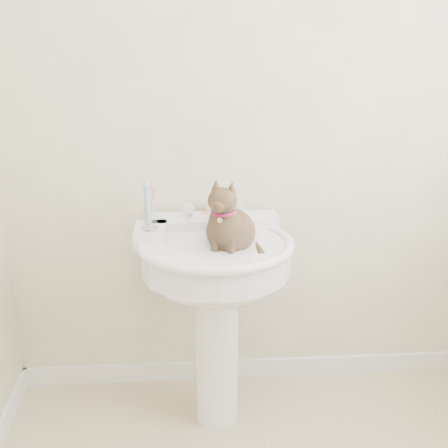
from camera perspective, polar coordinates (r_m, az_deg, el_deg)
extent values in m
cube|color=white|center=(2.78, 3.44, -14.37)|extent=(2.20, 0.02, 0.09)
cylinder|color=white|center=(2.37, -0.75, -12.97)|extent=(0.18, 0.18, 0.65)
cylinder|color=white|center=(2.16, -0.80, -3.51)|extent=(0.57, 0.57, 0.12)
ellipsoid|color=white|center=(2.19, -0.79, -4.99)|extent=(0.53, 0.46, 0.21)
torus|color=white|center=(2.14, -0.81, -2.10)|extent=(0.61, 0.61, 0.04)
cube|color=white|center=(2.33, -1.08, 0.13)|extent=(0.53, 0.14, 0.06)
cube|color=white|center=(2.22, -7.47, -1.07)|extent=(0.12, 0.19, 0.06)
cylinder|color=silver|center=(2.27, -1.04, 0.99)|extent=(0.05, 0.05, 0.05)
cylinder|color=silver|center=(2.21, -0.98, 1.31)|extent=(0.04, 0.04, 0.14)
sphere|color=white|center=(2.28, -3.83, 1.57)|extent=(0.06, 0.06, 0.06)
sphere|color=white|center=(2.29, 1.68, 1.69)|extent=(0.06, 0.06, 0.06)
cube|color=orange|center=(2.35, -0.66, 1.49)|extent=(0.10, 0.07, 0.03)
cylinder|color=silver|center=(2.18, -7.55, -0.55)|extent=(0.07, 0.07, 0.01)
cylinder|color=white|center=(2.16, -7.60, 0.59)|extent=(0.06, 0.06, 0.09)
cylinder|color=#41A4D2|center=(2.15, -7.98, 1.84)|extent=(0.01, 0.01, 0.17)
cylinder|color=white|center=(2.15, -7.66, 1.84)|extent=(0.01, 0.01, 0.17)
cylinder|color=pink|center=(2.15, -7.34, 1.85)|extent=(0.01, 0.01, 0.17)
ellipsoid|color=brown|center=(2.13, 0.51, -0.72)|extent=(0.19, 0.22, 0.17)
ellipsoid|color=brown|center=(2.04, 0.68, -0.06)|extent=(0.12, 0.11, 0.15)
ellipsoid|color=brown|center=(1.99, 0.75, 2.35)|extent=(0.11, 0.10, 0.10)
cone|color=brown|center=(1.99, -0.14, 3.85)|extent=(0.04, 0.04, 0.04)
cone|color=brown|center=(1.99, 1.57, 3.88)|extent=(0.04, 0.04, 0.04)
cylinder|color=brown|center=(2.18, 3.06, -1.92)|extent=(0.03, 0.03, 0.20)
torus|color=maroon|center=(2.01, 0.73, 1.21)|extent=(0.09, 0.09, 0.01)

